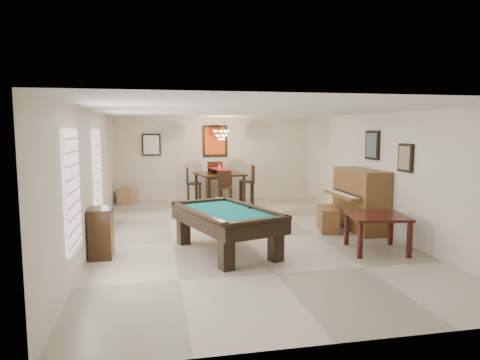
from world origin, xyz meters
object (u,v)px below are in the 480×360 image
object	(u,v)px
chandelier	(221,131)
corner_bench	(128,196)
apothecary_chest	(101,233)
dining_chair_east	(247,184)
upright_piano	(353,200)
dining_table	(220,187)
pool_table	(226,231)
dining_chair_south	(225,190)
dining_chair_west	(194,186)
square_table	(376,233)
dining_chair_north	(215,181)
piano_bench	(328,219)
flower_vase	(220,165)

from	to	relation	value
chandelier	corner_bench	bearing A→B (deg)	161.13
apothecary_chest	dining_chair_east	xyz separation A→B (m)	(3.54, 4.20, 0.24)
upright_piano	dining_table	size ratio (longest dim) A/B	1.33
dining_chair_east	pool_table	bearing A→B (deg)	-12.02
dining_chair_south	dining_chair_east	size ratio (longest dim) A/B	0.92
upright_piano	dining_chair_west	distance (m)	4.53
square_table	dining_chair_west	world-z (taller)	dining_chair_west
dining_table	dining_chair_east	bearing A→B (deg)	-0.56
dining_table	dining_chair_east	xyz separation A→B (m)	(0.78, -0.01, 0.05)
apothecary_chest	chandelier	bearing A→B (deg)	55.03
square_table	dining_chair_north	distance (m)	6.01
upright_piano	dining_chair_west	world-z (taller)	upright_piano
piano_bench	flower_vase	distance (m)	3.81
pool_table	dining_table	bearing A→B (deg)	64.72
piano_bench	dining_chair_south	bearing A→B (deg)	129.94
dining_table	dining_chair_south	world-z (taller)	dining_chair_south
upright_piano	apothecary_chest	size ratio (longest dim) A/B	1.87
square_table	chandelier	xyz separation A→B (m)	(-2.17, 4.61, 1.85)
upright_piano	chandelier	bearing A→B (deg)	130.56
dining_table	chandelier	world-z (taller)	chandelier
upright_piano	piano_bench	world-z (taller)	upright_piano
square_table	apothecary_chest	distance (m)	4.99
pool_table	dining_chair_east	world-z (taller)	dining_chair_east
pool_table	dining_chair_south	bearing A→B (deg)	62.96
dining_chair_north	dining_chair_east	size ratio (longest dim) A/B	1.07
flower_vase	dining_chair_south	xyz separation A→B (m)	(0.01, -0.78, -0.62)
corner_bench	piano_bench	bearing A→B (deg)	-39.68
square_table	dining_table	distance (m)	5.32
pool_table	chandelier	size ratio (longest dim) A/B	3.83
piano_bench	flower_vase	bearing A→B (deg)	122.23
square_table	dining_chair_east	size ratio (longest dim) A/B	0.90
dining_chair_west	dining_table	bearing A→B (deg)	-84.51
flower_vase	dining_chair_south	size ratio (longest dim) A/B	0.23
upright_piano	corner_bench	world-z (taller)	upright_piano
upright_piano	corner_bench	bearing A→B (deg)	143.19
upright_piano	dining_chair_south	world-z (taller)	upright_piano
pool_table	upright_piano	size ratio (longest dim) A/B	1.40
square_table	flower_vase	xyz separation A→B (m)	(-2.19, 4.84, 0.91)
dining_chair_north	corner_bench	bearing A→B (deg)	7.68
flower_vase	dining_chair_south	distance (m)	1.00
flower_vase	corner_bench	xyz separation A→B (m)	(-2.59, 0.66, -0.90)
dining_table	flower_vase	xyz separation A→B (m)	(0.00, 0.00, 0.63)
square_table	upright_piano	size ratio (longest dim) A/B	0.61
flower_vase	dining_chair_south	bearing A→B (deg)	-89.06
corner_bench	chandelier	distance (m)	3.31
pool_table	flower_vase	xyz separation A→B (m)	(0.54, 4.32, 0.87)
square_table	piano_bench	world-z (taller)	square_table
square_table	dining_chair_south	world-z (taller)	dining_chair_south
dining_chair_west	chandelier	bearing A→B (deg)	-101.72
dining_chair_north	dining_chair_west	bearing A→B (deg)	54.20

